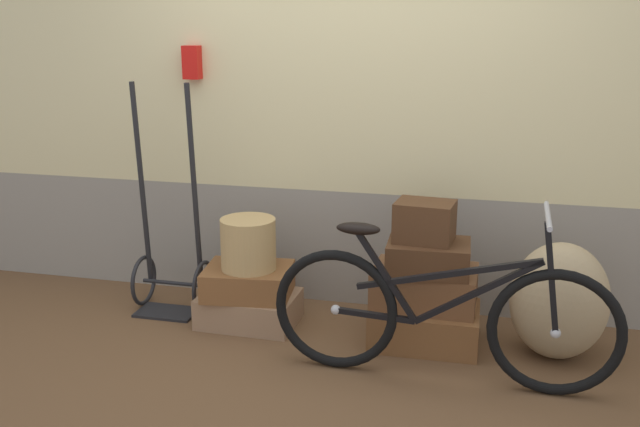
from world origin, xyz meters
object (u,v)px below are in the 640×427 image
at_px(suitcase_1, 248,281).
at_px(suitcase_5, 425,221).
at_px(suitcase_2, 424,325).
at_px(suitcase_3, 425,287).
at_px(burlap_sack, 559,301).
at_px(wicker_basket, 248,244).
at_px(luggage_trolley, 171,261).
at_px(suitcase_4, 428,257).
at_px(bicycle, 440,316).
at_px(suitcase_0, 249,309).

height_order(suitcase_1, suitcase_5, suitcase_5).
xyz_separation_m(suitcase_1, suitcase_2, (1.04, -0.02, -0.16)).
bearing_deg(suitcase_3, burlap_sack, -2.01).
relative_size(wicker_basket, luggage_trolley, 0.23).
bearing_deg(suitcase_3, suitcase_4, -66.19).
bearing_deg(suitcase_4, suitcase_1, 176.22).
bearing_deg(burlap_sack, suitcase_4, -179.47).
xyz_separation_m(suitcase_2, suitcase_4, (0.01, -0.00, 0.40)).
relative_size(suitcase_4, bicycle, 0.26).
height_order(suitcase_1, luggage_trolley, luggage_trolley).
height_order(suitcase_5, wicker_basket, suitcase_5).
distance_m(suitcase_5, bicycle, 0.57).
relative_size(luggage_trolley, bicycle, 0.82).
relative_size(suitcase_2, burlap_sack, 0.93).
relative_size(suitcase_0, suitcase_2, 0.95).
bearing_deg(suitcase_0, suitcase_2, -0.30).
bearing_deg(bicycle, suitcase_4, 104.28).
bearing_deg(burlap_sack, luggage_trolley, 176.82).
bearing_deg(suitcase_1, suitcase_4, -8.05).
xyz_separation_m(suitcase_1, wicker_basket, (0.01, -0.01, 0.23)).
relative_size(suitcase_5, wicker_basket, 0.96).
xyz_separation_m(suitcase_5, bicycle, (0.13, -0.42, -0.36)).
height_order(suitcase_3, burlap_sack, burlap_sack).
height_order(suitcase_3, suitcase_4, suitcase_4).
relative_size(suitcase_4, burlap_sack, 0.69).
xyz_separation_m(wicker_basket, burlap_sack, (1.72, -0.01, -0.18)).
bearing_deg(wicker_basket, suitcase_3, 1.61).
relative_size(suitcase_0, luggage_trolley, 0.40).
bearing_deg(suitcase_3, suitcase_0, -178.31).
height_order(suitcase_3, luggage_trolley, luggage_trolley).
xyz_separation_m(suitcase_2, suitcase_3, (-0.01, 0.04, 0.21)).
bearing_deg(suitcase_1, suitcase_3, -5.74).
height_order(suitcase_0, suitcase_1, suitcase_1).
relative_size(suitcase_3, bicycle, 0.33).
bearing_deg(burlap_sack, bicycle, -144.99).
bearing_deg(wicker_basket, burlap_sack, -0.22).
xyz_separation_m(suitcase_3, bicycle, (0.12, -0.45, 0.03)).
xyz_separation_m(suitcase_1, suitcase_4, (1.04, -0.02, 0.24)).
bearing_deg(suitcase_2, wicker_basket, 178.45).
xyz_separation_m(suitcase_1, luggage_trolley, (-0.54, 0.11, 0.04)).
height_order(suitcase_2, luggage_trolley, luggage_trolley).
bearing_deg(suitcase_0, suitcase_4, -0.38).
relative_size(suitcase_0, bicycle, 0.33).
distance_m(suitcase_1, suitcase_3, 1.03).
distance_m(wicker_basket, luggage_trolley, 0.59).
height_order(suitcase_1, wicker_basket, wicker_basket).
relative_size(suitcase_2, luggage_trolley, 0.42).
relative_size(suitcase_1, suitcase_4, 1.13).
xyz_separation_m(suitcase_0, wicker_basket, (0.01, -0.01, 0.41)).
height_order(suitcase_1, burlap_sack, burlap_sack).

